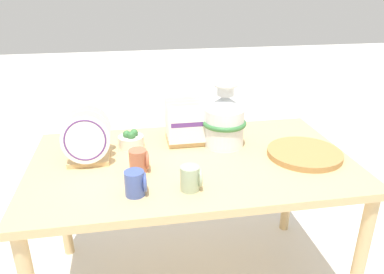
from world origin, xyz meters
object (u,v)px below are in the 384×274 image
Objects in this scene: mug_sage_glaze at (191,178)px; mug_cobalt_glaze at (136,183)px; ceramic_vase at (224,119)px; mug_terracotta_glaze at (139,161)px; fruit_bowl at (131,140)px; dish_rack_round_plates at (87,143)px; dish_rack_square_plates at (184,128)px; wicker_charger_stack at (304,153)px.

mug_sage_glaze is 0.21m from mug_cobalt_glaze.
ceramic_vase reaches higher than mug_terracotta_glaze.
fruit_bowl is (-0.01, 0.44, -0.01)m from mug_cobalt_glaze.
dish_rack_round_plates is at bearing 121.45° from mug_cobalt_glaze.
fruit_bowl is at bearing -174.27° from dish_rack_square_plates.
ceramic_vase reaches higher than wicker_charger_stack.
mug_sage_glaze is at bearing -95.64° from dish_rack_square_plates.
dish_rack_square_plates is at bearing 17.40° from dish_rack_round_plates.
wicker_charger_stack is 0.82m from fruit_bowl.
dish_rack_round_plates is 2.32× the size of mug_sage_glaze.
dish_rack_square_plates reaches higher than wicker_charger_stack.
wicker_charger_stack is at bearing 14.48° from mug_cobalt_glaze.
mug_terracotta_glaze is at bearing -32.14° from dish_rack_round_plates.
wicker_charger_stack is at bearing -29.14° from ceramic_vase.
fruit_bowl is (0.19, 0.12, -0.05)m from dish_rack_round_plates.
dish_rack_square_plates reaches higher than mug_terracotta_glaze.
mug_cobalt_glaze is at bearing -165.52° from wicker_charger_stack.
ceramic_vase is 2.61× the size of fruit_bowl.
dish_rack_square_plates reaches higher than mug_sage_glaze.
ceramic_vase is 0.46m from mug_sage_glaze.
mug_terracotta_glaze is 0.19m from mug_cobalt_glaze.
ceramic_vase is 0.40m from wicker_charger_stack.
mug_terracotta_glaze reaches higher than wicker_charger_stack.
ceramic_vase is at bearing -23.10° from dish_rack_square_plates.
ceramic_vase is 0.60m from mug_cobalt_glaze.
fruit_bowl is (-0.22, 0.44, -0.01)m from mug_sage_glaze.
ceramic_vase reaches higher than mug_sage_glaze.
dish_rack_round_plates is 0.68× the size of wicker_charger_stack.
dish_rack_round_plates is 0.26m from mug_terracotta_glaze.
ceramic_vase reaches higher than fruit_bowl.
mug_cobalt_glaze is (-0.78, -0.20, 0.04)m from wicker_charger_stack.
dish_rack_square_plates is at bearing 61.16° from mug_cobalt_glaze.
mug_cobalt_glaze is 0.82× the size of fruit_bowl.
fruit_bowl is at bearing 163.04° from wicker_charger_stack.
dish_rack_round_plates is 2.32× the size of mug_cobalt_glaze.
mug_terracotta_glaze is (0.22, -0.14, -0.04)m from dish_rack_round_plates.
fruit_bowl is (-0.79, 0.24, 0.02)m from wicker_charger_stack.
mug_terracotta_glaze is 1.00× the size of mug_cobalt_glaze.
wicker_charger_stack is 2.80× the size of fruit_bowl.
mug_terracotta_glaze is at bearing -178.89° from wicker_charger_stack.
dish_rack_square_plates is at bearing 156.90° from ceramic_vase.
fruit_bowl is at bearing 116.53° from mug_sage_glaze.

